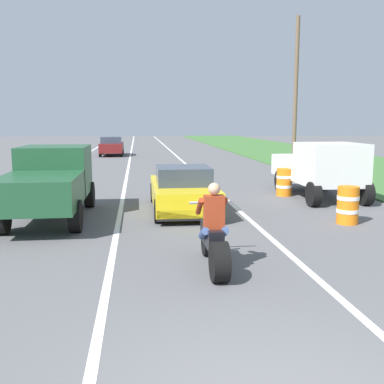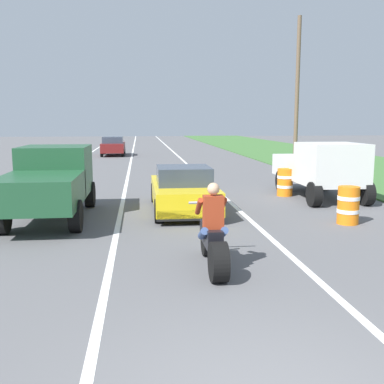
% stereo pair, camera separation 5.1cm
% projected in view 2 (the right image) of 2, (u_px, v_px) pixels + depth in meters
% --- Properties ---
extents(lane_stripe_left_solid, '(0.14, 120.00, 0.01)m').
position_uv_depth(lane_stripe_left_solid, '(57.00, 175.00, 23.11)').
color(lane_stripe_left_solid, white).
rests_on(lane_stripe_left_solid, ground).
extents(lane_stripe_right_solid, '(0.14, 120.00, 0.01)m').
position_uv_depth(lane_stripe_right_solid, '(197.00, 173.00, 23.93)').
color(lane_stripe_right_solid, white).
rests_on(lane_stripe_right_solid, ground).
extents(lane_stripe_centre_dashed, '(0.14, 120.00, 0.01)m').
position_uv_depth(lane_stripe_centre_dashed, '(128.00, 174.00, 23.52)').
color(lane_stripe_centre_dashed, white).
rests_on(lane_stripe_centre_dashed, ground).
extents(grass_verge_right, '(10.00, 120.00, 0.06)m').
position_uv_depth(grass_verge_right, '(378.00, 170.00, 25.08)').
color(grass_verge_right, '#3D6B33').
rests_on(grass_verge_right, ground).
extents(motorcycle_with_rider, '(0.70, 2.21, 1.62)m').
position_uv_depth(motorcycle_with_rider, '(213.00, 239.00, 8.22)').
color(motorcycle_with_rider, black).
rests_on(motorcycle_with_rider, ground).
extents(sports_car_yellow, '(1.84, 4.30, 1.37)m').
position_uv_depth(sports_car_yellow, '(183.00, 191.00, 13.71)').
color(sports_car_yellow, yellow).
rests_on(sports_car_yellow, ground).
extents(pickup_truck_left_lane_dark_green, '(2.02, 4.80, 1.98)m').
position_uv_depth(pickup_truck_left_lane_dark_green, '(50.00, 180.00, 12.51)').
color(pickup_truck_left_lane_dark_green, '#1E4C2D').
rests_on(pickup_truck_left_lane_dark_green, ground).
extents(pickup_truck_right_shoulder_white, '(2.02, 4.80, 1.98)m').
position_uv_depth(pickup_truck_right_shoulder_white, '(320.00, 167.00, 16.11)').
color(pickup_truck_right_shoulder_white, silver).
rests_on(pickup_truck_right_shoulder_white, ground).
extents(utility_pole_roadside, '(0.24, 0.24, 8.78)m').
position_uv_depth(utility_pole_roadside, '(297.00, 93.00, 27.06)').
color(utility_pole_roadside, brown).
rests_on(utility_pole_roadside, ground).
extents(construction_barrel_nearest, '(0.58, 0.58, 1.00)m').
position_uv_depth(construction_barrel_nearest, '(348.00, 205.00, 12.01)').
color(construction_barrel_nearest, orange).
rests_on(construction_barrel_nearest, ground).
extents(construction_barrel_mid, '(0.58, 0.58, 1.00)m').
position_uv_depth(construction_barrel_mid, '(285.00, 182.00, 16.54)').
color(construction_barrel_mid, orange).
rests_on(construction_barrel_mid, ground).
extents(distant_car_far_ahead, '(1.80, 4.00, 1.50)m').
position_uv_depth(distant_car_far_ahead, '(113.00, 146.00, 35.96)').
color(distant_car_far_ahead, maroon).
rests_on(distant_car_far_ahead, ground).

